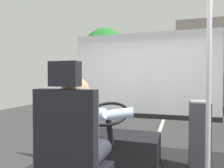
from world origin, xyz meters
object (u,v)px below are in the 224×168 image
(steering_console, at_px, (118,147))
(fare_box, at_px, (199,136))
(bus_driver, at_px, (79,135))
(driver_seat, at_px, (72,159))
(handrail_pole, at_px, (209,89))
(parked_car_silver, at_px, (223,90))

(steering_console, bearing_deg, fare_box, 4.44)
(steering_console, relative_size, fare_box, 1.24)
(bus_driver, bearing_deg, driver_seat, -90.00)
(driver_seat, bearing_deg, handrail_pole, 31.84)
(driver_seat, distance_m, parked_car_silver, 21.95)
(steering_console, xyz_separation_m, handrail_pole, (1.04, -0.63, 0.84))
(fare_box, bearing_deg, steering_console, -175.56)
(bus_driver, height_order, steering_console, bus_driver)
(fare_box, bearing_deg, bus_driver, -129.76)
(driver_seat, relative_size, steering_console, 1.17)
(handrail_pole, relative_size, fare_box, 2.41)
(fare_box, bearing_deg, parked_car_silver, 78.81)
(steering_console, relative_size, parked_car_silver, 0.26)
(driver_seat, height_order, bus_driver, driver_seat)
(steering_console, bearing_deg, parked_car_silver, 76.04)
(bus_driver, bearing_deg, fare_box, 50.24)
(parked_car_silver, bearing_deg, steering_console, -103.96)
(driver_seat, bearing_deg, parked_car_silver, 76.85)
(driver_seat, relative_size, handrail_pole, 0.60)
(driver_seat, relative_size, parked_car_silver, 0.31)
(bus_driver, distance_m, handrail_pole, 1.23)
(bus_driver, distance_m, fare_box, 1.64)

